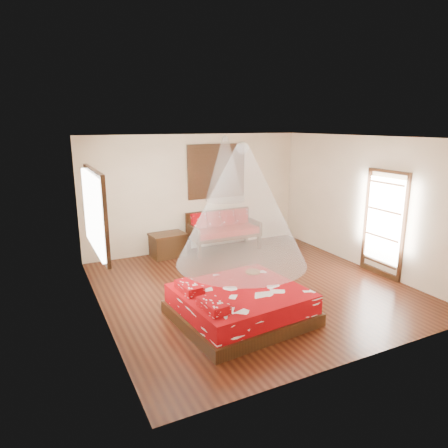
{
  "coord_description": "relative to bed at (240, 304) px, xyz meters",
  "views": [
    {
      "loc": [
        -3.61,
        -6.17,
        3.04
      ],
      "look_at": [
        -0.31,
        0.55,
        1.15
      ],
      "focal_mm": 32.0,
      "sensor_mm": 36.0,
      "label": 1
    }
  ],
  "objects": [
    {
      "name": "shutter_panel",
      "position": [
        1.37,
        3.77,
        1.65
      ],
      "size": [
        1.52,
        0.06,
        1.32
      ],
      "color": "black",
      "rests_on": "wall_back"
    },
    {
      "name": "wine_tray",
      "position": [
        0.56,
        0.55,
        0.3
      ],
      "size": [
        0.26,
        0.26,
        0.21
      ],
      "rotation": [
        0.0,
        0.0,
        -0.11
      ],
      "color": "brown",
      "rests_on": "bed"
    },
    {
      "name": "window_left",
      "position": [
        -1.89,
        1.25,
        1.45
      ],
      "size": [
        0.1,
        1.74,
        1.34
      ],
      "color": "black",
      "rests_on": "wall_left"
    },
    {
      "name": "glazed_door",
      "position": [
        3.53,
        0.45,
        0.82
      ],
      "size": [
        0.08,
        1.02,
        2.16
      ],
      "color": "black",
      "rests_on": "floor"
    },
    {
      "name": "room",
      "position": [
        0.82,
        1.05,
        1.15
      ],
      "size": [
        5.54,
        5.54,
        2.84
      ],
      "color": "black",
      "rests_on": "ground"
    },
    {
      "name": "storage_chest",
      "position": [
        -0.03,
        3.5,
        0.03
      ],
      "size": [
        0.84,
        0.65,
        0.55
      ],
      "rotation": [
        0.0,
        0.0,
        0.08
      ],
      "color": "black",
      "rests_on": "floor"
    },
    {
      "name": "mosquito_net_daybed",
      "position": [
        1.37,
        3.3,
        1.75
      ],
      "size": [
        0.94,
        0.94,
        1.5
      ],
      "primitive_type": "cone",
      "color": "white",
      "rests_on": "ceiling"
    },
    {
      "name": "bed",
      "position": [
        0.0,
        0.0,
        0.0
      ],
      "size": [
        2.13,
        1.96,
        0.63
      ],
      "rotation": [
        0.0,
        0.0,
        0.1
      ],
      "color": "black",
      "rests_on": "floor"
    },
    {
      "name": "daybed",
      "position": [
        1.37,
        3.43,
        0.27
      ],
      "size": [
        1.73,
        0.77,
        0.94
      ],
      "color": "black",
      "rests_on": "floor"
    },
    {
      "name": "mosquito_net_main",
      "position": [
        0.02,
        0.0,
        1.6
      ],
      "size": [
        2.0,
        2.0,
        1.8
      ],
      "primitive_type": "cone",
      "color": "white",
      "rests_on": "ceiling"
    }
  ]
}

